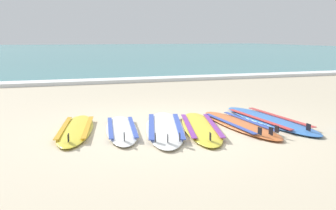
% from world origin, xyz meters
% --- Properties ---
extents(ground_plane, '(80.00, 80.00, 0.00)m').
position_xyz_m(ground_plane, '(0.00, 0.00, 0.00)').
color(ground_plane, beige).
extents(sea, '(80.00, 60.00, 0.10)m').
position_xyz_m(sea, '(0.00, 36.30, 0.05)').
color(sea, teal).
rests_on(sea, ground).
extents(wave_foam_strip, '(80.00, 0.78, 0.11)m').
position_xyz_m(wave_foam_strip, '(0.00, 6.69, 0.06)').
color(wave_foam_strip, white).
rests_on(wave_foam_strip, ground).
extents(surfboard_0, '(0.90, 2.20, 0.18)m').
position_xyz_m(surfboard_0, '(-1.58, 0.34, 0.04)').
color(surfboard_0, yellow).
rests_on(surfboard_0, ground).
extents(surfboard_1, '(0.76, 2.06, 0.18)m').
position_xyz_m(surfboard_1, '(-0.87, 0.12, 0.04)').
color(surfboard_1, white).
rests_on(surfboard_1, ground).
extents(surfboard_2, '(1.23, 2.57, 0.18)m').
position_xyz_m(surfboard_2, '(-0.17, 0.01, 0.04)').
color(surfboard_2, white).
rests_on(surfboard_2, ground).
extents(surfboard_3, '(1.12, 2.40, 0.18)m').
position_xyz_m(surfboard_3, '(0.41, -0.14, 0.04)').
color(surfboard_3, yellow).
rests_on(surfboard_3, ground).
extents(surfboard_4, '(0.73, 2.28, 0.18)m').
position_xyz_m(surfboard_4, '(1.12, -0.13, 0.04)').
color(surfboard_4, orange).
rests_on(surfboard_4, ground).
extents(surfboard_5, '(0.85, 2.58, 0.18)m').
position_xyz_m(surfboard_5, '(1.80, 0.02, 0.04)').
color(surfboard_5, '#3875CC').
rests_on(surfboard_5, ground).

